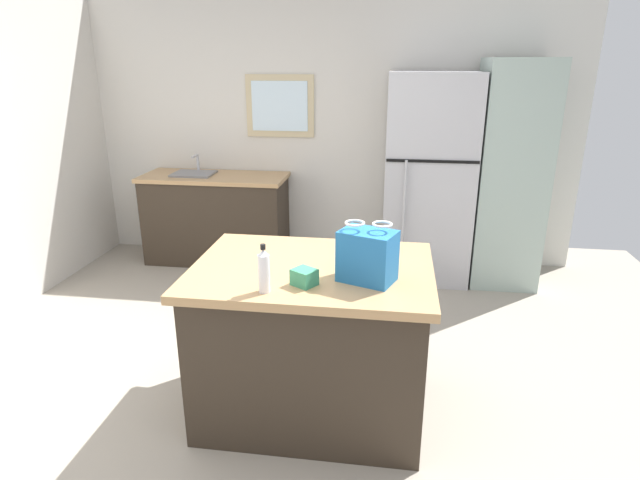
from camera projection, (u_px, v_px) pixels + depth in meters
ground at (270, 408)px, 3.12m from camera, size 6.47×6.47×0.00m
back_wall at (328, 128)px, 5.21m from camera, size 4.87×0.13×2.66m
kitchen_island at (313, 339)px, 2.98m from camera, size 1.31×0.97×0.91m
refrigerator at (428, 179)px, 4.79m from camera, size 0.79×0.75×1.89m
tall_cabinet at (509, 175)px, 4.68m from camera, size 0.59×0.68×2.00m
sink_counter at (216, 217)px, 5.31m from camera, size 1.44×0.59×1.08m
shopping_bag at (367, 256)px, 2.61m from camera, size 0.32×0.27×0.31m
small_box at (304, 277)px, 2.59m from camera, size 0.15×0.14×0.08m
bottle at (264, 271)px, 2.49m from camera, size 0.06×0.06×0.24m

